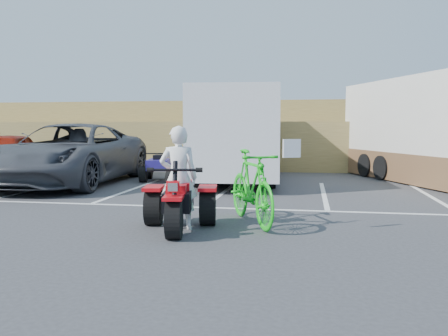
% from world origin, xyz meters
% --- Properties ---
extents(ground, '(100.00, 100.00, 0.00)m').
position_xyz_m(ground, '(0.00, 0.00, 0.00)').
color(ground, '#353538').
rests_on(ground, ground).
extents(parking_stripes, '(28.00, 5.16, 0.01)m').
position_xyz_m(parking_stripes, '(0.87, 4.07, 0.00)').
color(parking_stripes, white).
rests_on(parking_stripes, ground).
extents(grass_embankment, '(40.00, 8.50, 3.10)m').
position_xyz_m(grass_embankment, '(0.00, 15.48, 1.42)').
color(grass_embankment, olive).
rests_on(grass_embankment, ground).
extents(red_trike_atv, '(1.60, 1.96, 1.14)m').
position_xyz_m(red_trike_atv, '(0.07, 0.02, 0.00)').
color(red_trike_atv, red).
rests_on(red_trike_atv, ground).
extents(rider, '(0.73, 0.54, 1.82)m').
position_xyz_m(rider, '(0.04, 0.17, 0.91)').
color(rider, white).
rests_on(rider, ground).
extents(green_dirt_bike, '(1.57, 2.35, 1.38)m').
position_xyz_m(green_dirt_bike, '(1.25, 0.83, 0.69)').
color(green_dirt_bike, '#14BF19').
rests_on(green_dirt_bike, ground).
extents(grey_pickup, '(3.43, 6.97, 1.90)m').
position_xyz_m(grey_pickup, '(-5.07, 5.95, 0.95)').
color(grey_pickup, '#404147').
rests_on(grey_pickup, ground).
extents(red_car, '(3.14, 5.08, 1.61)m').
position_xyz_m(red_car, '(-8.04, 6.80, 0.81)').
color(red_car, '#961908').
rests_on(red_car, ground).
extents(cargo_trailer, '(3.03, 6.48, 2.94)m').
position_xyz_m(cargo_trailer, '(0.04, 7.45, 1.59)').
color(cargo_trailer, silver).
rests_on(cargo_trailer, ground).
extents(quad_atv_blue, '(1.32, 1.64, 0.97)m').
position_xyz_m(quad_atv_blue, '(-2.62, 7.34, 0.00)').
color(quad_atv_blue, navy).
rests_on(quad_atv_blue, ground).
extents(quad_atv_green, '(1.55, 1.88, 1.09)m').
position_xyz_m(quad_atv_green, '(-1.05, 6.10, 0.00)').
color(quad_atv_green, '#125217').
rests_on(quad_atv_green, ground).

